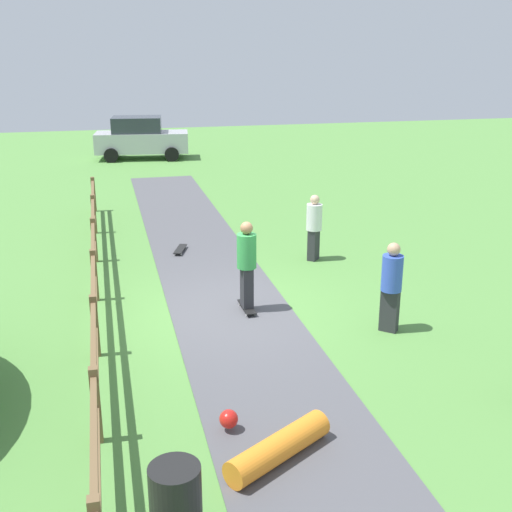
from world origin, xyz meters
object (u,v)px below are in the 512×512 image
(bystander_white, at_px, (314,225))
(bystander_blue, at_px, (391,283))
(skater_fallen, at_px, (275,445))
(trash_bin, at_px, (176,504))
(skater_riding, at_px, (247,262))
(skateboard_loose, at_px, (180,249))
(parked_car_silver, at_px, (141,138))

(bystander_white, xyz_separation_m, bystander_blue, (0.04, -4.26, 0.04))
(skater_fallen, relative_size, bystander_white, 0.96)
(trash_bin, relative_size, bystander_white, 0.55)
(skater_riding, relative_size, bystander_white, 1.12)
(skater_riding, relative_size, skater_fallen, 1.16)
(bystander_white, height_order, bystander_blue, bystander_blue)
(skateboard_loose, distance_m, bystander_blue, 6.50)
(skater_riding, relative_size, parked_car_silver, 0.42)
(bystander_blue, bearing_deg, skater_riding, 147.37)
(bystander_white, bearing_deg, skater_riding, -129.92)
(skateboard_loose, relative_size, bystander_white, 0.50)
(skater_fallen, bearing_deg, bystander_blue, 46.68)
(bystander_white, distance_m, bystander_blue, 4.26)
(trash_bin, relative_size, skater_fallen, 0.57)
(parked_car_silver, bearing_deg, trash_bin, -93.19)
(bystander_white, xyz_separation_m, parked_car_silver, (-3.05, 15.93, 0.07))
(trash_bin, xyz_separation_m, skateboard_loose, (1.31, 9.99, -0.36))
(skater_fallen, xyz_separation_m, bystander_white, (3.03, 7.52, 0.69))
(skater_riding, height_order, skater_fallen, skater_riding)
(skater_riding, distance_m, bystander_white, 3.60)
(trash_bin, bearing_deg, skateboard_loose, 82.55)
(parked_car_silver, bearing_deg, skater_fallen, -89.96)
(skateboard_loose, xyz_separation_m, bystander_white, (3.11, -1.36, 0.81))
(trash_bin, bearing_deg, bystander_blue, 44.42)
(trash_bin, relative_size, skater_riding, 0.49)
(skater_riding, bearing_deg, bystander_white, 50.08)
(bystander_white, height_order, parked_car_silver, parked_car_silver)
(trash_bin, relative_size, parked_car_silver, 0.21)
(bystander_white, bearing_deg, skateboard_loose, 156.45)
(trash_bin, relative_size, bystander_blue, 0.53)
(trash_bin, distance_m, bystander_white, 9.71)
(bystander_blue, distance_m, parked_car_silver, 20.43)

